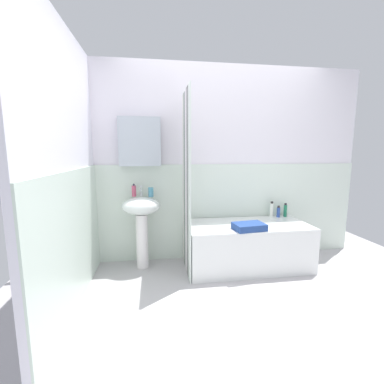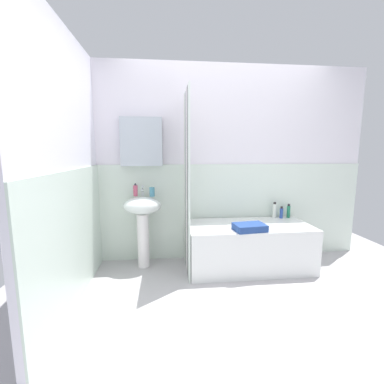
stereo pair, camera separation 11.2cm
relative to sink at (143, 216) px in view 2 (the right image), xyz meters
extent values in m
cube|color=#B8B4B6|center=(1.00, -1.03, -0.63)|extent=(4.80, 5.60, 0.04)
cube|color=white|center=(1.00, 0.24, 0.59)|extent=(3.60, 0.05, 2.40)
cube|color=silver|center=(1.00, 0.21, -0.01)|extent=(3.60, 0.02, 1.20)
cube|color=silver|center=(0.00, 0.15, 0.85)|extent=(0.48, 0.12, 0.56)
cube|color=white|center=(-0.57, -0.69, 0.59)|extent=(0.05, 1.81, 2.40)
cube|color=silver|center=(-0.54, -0.69, -0.01)|extent=(0.02, 1.81, 1.20)
cylinder|color=white|center=(0.00, 0.00, -0.30)|extent=(0.14, 0.14, 0.64)
ellipsoid|color=white|center=(0.00, 0.00, 0.12)|extent=(0.44, 0.34, 0.20)
cylinder|color=silver|center=(0.00, 0.10, 0.25)|extent=(0.03, 0.03, 0.05)
cylinder|color=silver|center=(0.00, 0.05, 0.30)|extent=(0.02, 0.10, 0.02)
sphere|color=silver|center=(0.00, 0.10, 0.33)|extent=(0.03, 0.03, 0.03)
cylinder|color=#C24E6B|center=(-0.08, 0.08, 0.29)|extent=(0.05, 0.05, 0.13)
sphere|color=#272031|center=(-0.08, 0.08, 0.36)|extent=(0.02, 0.02, 0.02)
cylinder|color=teal|center=(0.11, 0.03, 0.28)|extent=(0.06, 0.06, 0.11)
cube|color=white|center=(1.23, -0.15, -0.36)|extent=(1.41, 0.68, 0.52)
cube|color=white|center=(0.51, -0.42, 0.39)|extent=(0.01, 0.14, 2.00)
cube|color=gray|center=(0.51, -0.28, 0.39)|extent=(0.01, 0.14, 2.00)
cube|color=white|center=(0.51, -0.15, 0.39)|extent=(0.01, 0.14, 2.00)
cube|color=gray|center=(0.51, -0.01, 0.39)|extent=(0.01, 0.14, 2.00)
cube|color=white|center=(0.51, 0.12, 0.39)|extent=(0.01, 0.14, 2.00)
cylinder|color=#207851|center=(1.83, 0.12, -0.02)|extent=(0.04, 0.04, 0.15)
cylinder|color=#241E28|center=(1.83, 0.12, 0.07)|extent=(0.03, 0.03, 0.02)
cylinder|color=#2E4EA4|center=(1.73, 0.10, -0.03)|extent=(0.04, 0.04, 0.13)
cylinder|color=black|center=(1.73, 0.10, 0.04)|extent=(0.03, 0.03, 0.02)
cylinder|color=white|center=(1.65, 0.13, -0.01)|extent=(0.05, 0.05, 0.18)
cylinder|color=black|center=(1.65, 0.13, 0.09)|extent=(0.03, 0.03, 0.02)
cube|color=navy|center=(1.16, -0.37, -0.06)|extent=(0.35, 0.26, 0.07)
camera|label=1|loc=(0.15, -2.97, 0.74)|focal=24.31mm
camera|label=2|loc=(0.26, -2.98, 0.74)|focal=24.31mm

